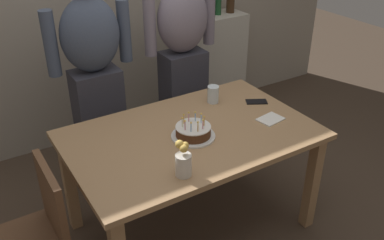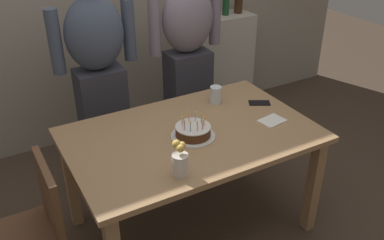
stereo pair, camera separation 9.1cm
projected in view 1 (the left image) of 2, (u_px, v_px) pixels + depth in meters
name	position (u px, v px, depth m)	size (l,w,h in m)	color
ground_plane	(191.00, 224.00, 2.97)	(10.00, 10.00, 0.00)	#47382B
dining_table	(191.00, 146.00, 2.66)	(1.50, 0.96, 0.74)	#A37A51
birthday_cake	(193.00, 132.00, 2.55)	(0.27, 0.27, 0.14)	white
water_glass_near	(213.00, 94.00, 2.94)	(0.08, 0.08, 0.12)	silver
cell_phone	(256.00, 102.00, 2.97)	(0.14, 0.07, 0.01)	black
napkin_stack	(270.00, 119.00, 2.75)	(0.16, 0.12, 0.01)	white
flower_vase	(183.00, 161.00, 2.20)	(0.09, 0.09, 0.20)	silver
person_man_bearded	(95.00, 77.00, 3.02)	(0.61, 0.27, 1.66)	#33333D
person_woman_cardigan	(183.00, 57.00, 3.35)	(0.61, 0.27, 1.66)	#33333D
dining_chair	(38.00, 231.00, 2.19)	(0.42, 0.42, 0.87)	brown
shelf_cabinet	(210.00, 65.00, 4.18)	(0.66, 0.30, 1.23)	beige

